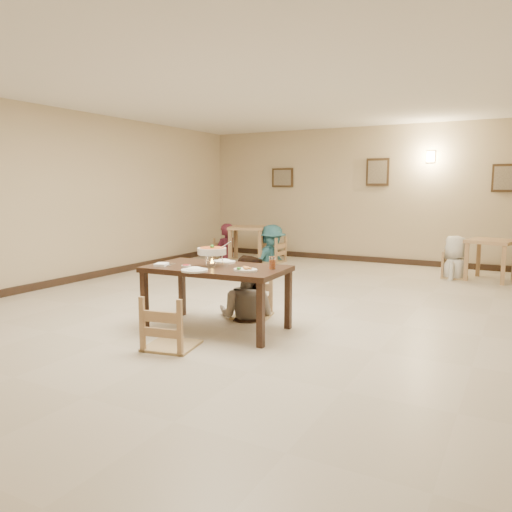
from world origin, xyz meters
The scene contains 29 objects.
floor centered at (0.00, 0.00, 0.00)m, with size 10.00×10.00×0.00m, color beige.
ceiling centered at (0.00, 0.00, 3.00)m, with size 10.00×10.00×0.00m, color silver.
wall_back centered at (0.00, 5.00, 1.50)m, with size 10.00×10.00×0.00m, color #C5AF8D.
wall_left centered at (-4.00, 0.00, 1.50)m, with size 10.00×10.00×0.00m, color #C5AF8D.
baseboard_back centered at (0.00, 4.97, 0.06)m, with size 8.00×0.06×0.12m, color black.
baseboard_left centered at (-3.97, 0.00, 0.06)m, with size 0.06×10.00×0.12m, color black.
picture_a centered at (-2.20, 4.96, 1.90)m, with size 0.55×0.04×0.45m.
picture_b centered at (0.10, 4.96, 2.00)m, with size 0.50×0.04×0.60m.
picture_c centered at (2.60, 4.96, 1.85)m, with size 0.45×0.04×0.55m.
wall_sconce centered at (1.20, 4.96, 2.30)m, with size 0.16×0.05×0.22m, color #FFD88C.
main_table centered at (-0.12, -1.20, 0.68)m, with size 1.66×1.00×0.76m.
chair_far centered at (-0.04, -0.49, 0.50)m, with size 0.47×0.47×1.00m.
chair_near centered at (-0.18, -1.98, 0.54)m, with size 0.51×0.51×1.08m.
main_diner centered at (-0.08, -0.56, 0.82)m, with size 0.79×0.62×1.63m, color gray.
curry_warmer centered at (-0.18, -1.21, 0.93)m, with size 0.37×0.33×0.30m.
rice_plate_far centered at (-0.20, -0.90, 0.77)m, with size 0.29×0.29×0.07m.
rice_plate_near centered at (-0.15, -1.60, 0.77)m, with size 0.29×0.29×0.07m.
fried_plate centered at (0.34, -1.32, 0.78)m, with size 0.28×0.28×0.06m.
chili_dish centered at (-0.42, -1.38, 0.77)m, with size 0.11×0.11×0.02m.
napkin_cutlery centered at (-0.70, -1.47, 0.77)m, with size 0.21×0.29×0.03m.
drink_glass centered at (0.54, -1.07, 0.82)m, with size 0.07×0.07×0.14m.
bg_table_left centered at (-2.53, 3.81, 0.65)m, with size 1.01×1.01×0.79m.
bg_table_right centered at (2.51, 3.79, 0.61)m, with size 0.90×0.90×0.74m.
bg_chair_ll centered at (-3.11, 3.80, 0.46)m, with size 0.43×0.43×0.92m.
bg_chair_lr centered at (-1.94, 3.88, 0.54)m, with size 0.51×0.51×1.08m.
bg_chair_rl centered at (1.92, 3.75, 0.46)m, with size 0.44×0.44×0.93m.
bg_diner_a centered at (-3.11, 3.80, 0.84)m, with size 0.61×0.40×1.68m, color #4F1A2A.
bg_diner_b centered at (-1.94, 3.88, 0.84)m, with size 1.09×0.63×1.69m, color teal.
bg_diner_c centered at (1.92, 3.75, 0.79)m, with size 0.77×0.50×1.58m, color silver.
Camera 1 is at (3.02, -6.03, 1.67)m, focal length 35.00 mm.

